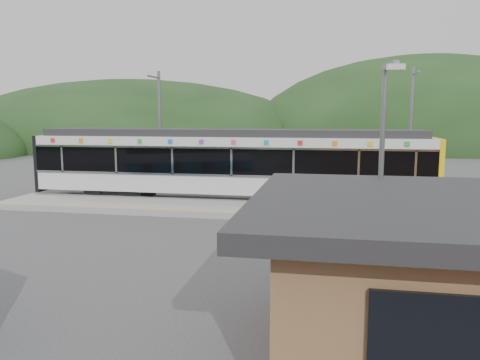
# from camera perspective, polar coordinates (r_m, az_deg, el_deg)

# --- Properties ---
(ground) EXTENTS (120.00, 120.00, 0.00)m
(ground) POSITION_cam_1_polar(r_m,az_deg,el_deg) (18.34, 1.84, -6.18)
(ground) COLOR #4C4C4F
(ground) RESTS_ON ground
(hills) EXTENTS (146.00, 149.00, 26.00)m
(hills) POSITION_cam_1_polar(r_m,az_deg,el_deg) (23.56, 18.98, -3.46)
(hills) COLOR #1E3D19
(hills) RESTS_ON ground
(platform) EXTENTS (26.00, 3.20, 0.30)m
(platform) POSITION_cam_1_polar(r_m,az_deg,el_deg) (21.49, 3.20, -3.69)
(platform) COLOR #9E9E99
(platform) RESTS_ON ground
(yellow_line) EXTENTS (26.00, 0.10, 0.01)m
(yellow_line) POSITION_cam_1_polar(r_m,az_deg,el_deg) (20.20, 2.72, -3.98)
(yellow_line) COLOR yellow
(yellow_line) RESTS_ON platform
(train) EXTENTS (20.44, 3.01, 3.74)m
(train) POSITION_cam_1_polar(r_m,az_deg,el_deg) (24.24, -1.44, 2.21)
(train) COLOR black
(train) RESTS_ON ground
(catenary_mast_west) EXTENTS (0.18, 1.80, 7.00)m
(catenary_mast_west) POSITION_cam_1_polar(r_m,az_deg,el_deg) (27.91, -9.76, 6.10)
(catenary_mast_west) COLOR slate
(catenary_mast_west) RESTS_ON ground
(catenary_mast_east) EXTENTS (0.18, 1.80, 7.00)m
(catenary_mast_east) POSITION_cam_1_polar(r_m,az_deg,el_deg) (26.51, 20.07, 5.65)
(catenary_mast_east) COLOR slate
(catenary_mast_east) RESTS_ON ground
(lamp_post) EXTENTS (0.37, 1.01, 5.61)m
(lamp_post) POSITION_cam_1_polar(r_m,az_deg,el_deg) (11.13, 16.91, 1.92)
(lamp_post) COLOR slate
(lamp_post) RESTS_ON ground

